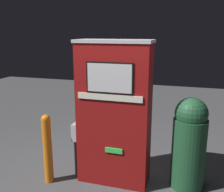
% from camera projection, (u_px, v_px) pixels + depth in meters
% --- Properties ---
extents(ground_plane, '(14.00, 14.00, 0.00)m').
position_uv_depth(ground_plane, '(110.00, 187.00, 3.53)').
color(ground_plane, '#4C4C4F').
extents(gas_pump, '(1.05, 0.44, 1.94)m').
position_uv_depth(gas_pump, '(114.00, 114.00, 3.48)').
color(gas_pump, maroon).
rests_on(gas_pump, ground_plane).
extents(safety_bollard, '(0.12, 0.12, 0.98)m').
position_uv_depth(safety_bollard, '(47.00, 147.00, 3.54)').
color(safety_bollard, orange).
rests_on(safety_bollard, ground_plane).
extents(trash_bin, '(0.44, 0.44, 1.23)m').
position_uv_depth(trash_bin, '(189.00, 142.00, 3.41)').
color(trash_bin, '#1E4C2D').
rests_on(trash_bin, ground_plane).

